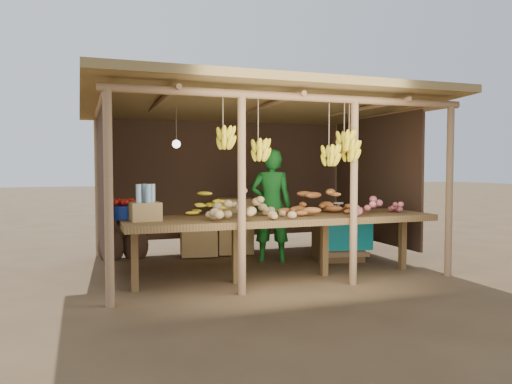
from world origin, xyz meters
name	(u,v)px	position (x,y,z in m)	size (l,w,h in m)	color
ground	(256,265)	(0.00, 0.00, 0.00)	(60.00, 60.00, 0.00)	brown
stall_structure	(255,131)	(-0.02, -0.01, 1.92)	(4.70, 3.50, 2.43)	#96704D
counter	(282,221)	(0.00, -0.95, 0.74)	(3.90, 1.05, 0.80)	brown
potato_heap	(246,203)	(-0.53, -1.16, 0.98)	(1.01, 0.60, 0.37)	tan
sweet_potato_heap	(322,200)	(0.60, -0.89, 0.98)	(0.96, 0.58, 0.36)	#A05B29
onion_heap	(379,200)	(1.24, -1.20, 0.98)	(0.90, 0.54, 0.36)	#A95257
banana_pile	(210,201)	(-0.81, -0.56, 0.97)	(0.51, 0.31, 0.34)	yellow
tomato_basin	(125,210)	(-1.87, -0.61, 0.89)	(0.44, 0.44, 0.23)	navy
bottle_box	(145,207)	(-1.67, -0.96, 0.96)	(0.35, 0.29, 0.42)	#A07D47
vendor	(271,206)	(0.30, 0.18, 0.83)	(0.61, 0.40, 1.67)	#197123
tarp_crate	(338,236)	(1.30, -0.03, 0.37)	(0.86, 0.78, 0.89)	brown
carton_stack	(223,231)	(-0.22, 0.93, 0.39)	(1.21, 0.51, 0.88)	#A07D47
burlap_sacks	(123,243)	(-1.75, 1.15, 0.23)	(0.76, 0.40, 0.54)	#412C1E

